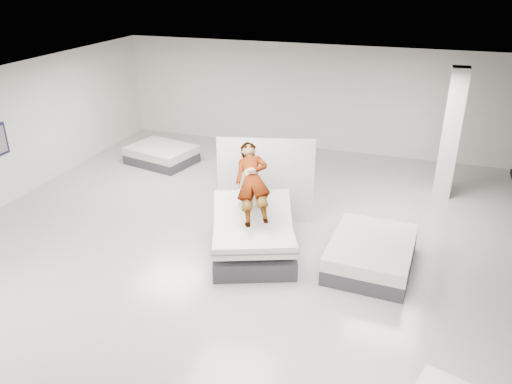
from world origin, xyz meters
TOP-DOWN VIEW (x-y plane):
  - room at (0.00, 0.00)m, footprint 14.00×14.04m
  - hero_bed at (0.43, 0.35)m, footprint 2.19×2.48m
  - person at (0.32, 0.64)m, footprint 1.16×1.63m
  - remote at (0.65, 0.39)m, footprint 0.10×0.15m
  - divider_panel at (0.20, 1.85)m, footprint 2.09×0.59m
  - flat_bed_right_far at (2.70, 0.65)m, footprint 1.61×2.08m
  - flat_bed_left_far at (-3.75, 4.31)m, footprint 2.06×1.73m
  - column at (4.00, 4.50)m, footprint 0.40×0.40m

SIDE VIEW (x-z plane):
  - flat_bed_left_far at x=-3.75m, z-range 0.00..0.50m
  - flat_bed_right_far at x=2.70m, z-range 0.00..0.55m
  - hero_bed at x=0.43m, z-range -0.21..0.96m
  - divider_panel at x=0.20m, z-range 0.00..1.93m
  - remote at x=0.65m, z-range 0.99..1.06m
  - person at x=0.32m, z-range 0.40..2.13m
  - room at x=0.00m, z-range 0.00..3.20m
  - column at x=4.00m, z-range 0.00..3.20m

